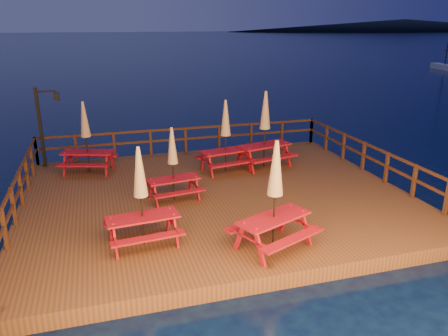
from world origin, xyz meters
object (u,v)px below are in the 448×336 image
at_px(sailboat, 447,68).
at_px(picnic_table_2, 265,128).
at_px(lamp_post, 44,120).
at_px(picnic_table_0, 141,195).
at_px(picnic_table_1, 275,194).

height_order(sailboat, picnic_table_2, sailboat).
bearing_deg(lamp_post, picnic_table_0, -69.21).
bearing_deg(picnic_table_0, sailboat, 34.63).
height_order(lamp_post, picnic_table_0, lamp_post).
relative_size(sailboat, picnic_table_1, 3.39).
relative_size(lamp_post, picnic_table_0, 1.19).
distance_m(sailboat, picnic_table_0, 53.68).
bearing_deg(picnic_table_1, picnic_table_0, 137.90).
distance_m(picnic_table_1, picnic_table_2, 6.35).
relative_size(lamp_post, picnic_table_2, 1.04).
height_order(lamp_post, picnic_table_1, lamp_post).
distance_m(lamp_post, picnic_table_0, 7.82).
bearing_deg(picnic_table_2, sailboat, 26.30).
bearing_deg(picnic_table_1, sailboat, 20.54).
xyz_separation_m(lamp_post, picnic_table_0, (2.77, -7.30, -0.48)).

